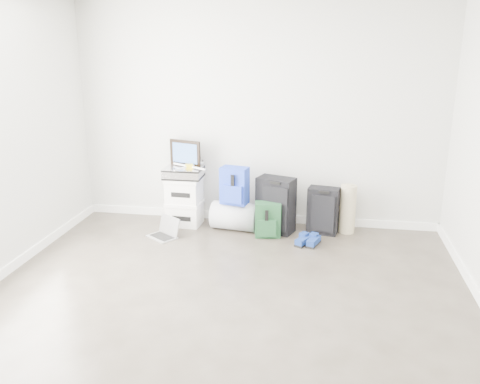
% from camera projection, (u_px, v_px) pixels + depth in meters
% --- Properties ---
extents(ground, '(5.00, 5.00, 0.00)m').
position_uv_depth(ground, '(216.00, 323.00, 4.20)').
color(ground, '#332D25').
rests_on(ground, ground).
extents(room_envelope, '(4.52, 5.02, 2.71)m').
position_uv_depth(room_envelope, '(213.00, 115.00, 3.72)').
color(room_envelope, beige).
rests_on(room_envelope, ground).
extents(boxes_stack, '(0.44, 0.37, 0.61)m').
position_uv_depth(boxes_stack, '(184.00, 201.00, 6.34)').
color(boxes_stack, white).
rests_on(boxes_stack, ground).
extents(briefcase, '(0.46, 0.34, 0.13)m').
position_uv_depth(briefcase, '(183.00, 173.00, 6.23)').
color(briefcase, '#B2B2B7').
rests_on(briefcase, boxes_stack).
extents(painting, '(0.41, 0.16, 0.32)m').
position_uv_depth(painting, '(185.00, 153.00, 6.26)').
color(painting, black).
rests_on(painting, briefcase).
extents(drone, '(0.47, 0.47, 0.05)m').
position_uv_depth(drone, '(189.00, 166.00, 6.18)').
color(drone, yellow).
rests_on(drone, briefcase).
extents(duffel_bag, '(0.60, 0.42, 0.34)m').
position_uv_depth(duffel_bag, '(235.00, 216.00, 6.21)').
color(duffel_bag, gray).
rests_on(duffel_bag, ground).
extents(blue_backpack, '(0.35, 0.29, 0.45)m').
position_uv_depth(blue_backpack, '(234.00, 186.00, 6.07)').
color(blue_backpack, '#1841A0').
rests_on(blue_backpack, duffel_bag).
extents(large_suitcase, '(0.49, 0.40, 0.67)m').
position_uv_depth(large_suitcase, '(276.00, 205.00, 6.09)').
color(large_suitcase, black).
rests_on(large_suitcase, ground).
extents(green_backpack, '(0.32, 0.26, 0.42)m').
position_uv_depth(green_backpack, '(268.00, 220.00, 5.98)').
color(green_backpack, '#12311C').
rests_on(green_backpack, ground).
extents(carry_on, '(0.39, 0.29, 0.56)m').
position_uv_depth(carry_on, '(323.00, 211.00, 6.06)').
color(carry_on, black).
rests_on(carry_on, ground).
extents(shoes, '(0.30, 0.27, 0.08)m').
position_uv_depth(shoes, '(309.00, 241.00, 5.78)').
color(shoes, black).
rests_on(shoes, ground).
extents(rolled_rug, '(0.19, 0.19, 0.59)m').
position_uv_depth(rolled_rug, '(348.00, 209.00, 6.09)').
color(rolled_rug, tan).
rests_on(rolled_rug, ground).
extents(laptop, '(0.41, 0.39, 0.24)m').
position_uv_depth(laptop, '(165.00, 232.00, 6.01)').
color(laptop, silver).
rests_on(laptop, ground).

